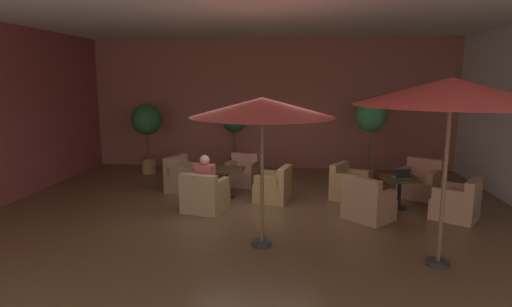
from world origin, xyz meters
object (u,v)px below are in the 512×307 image
(armchair_front_left_south, at_px, (457,204))
(open_laptop, at_px, (402,176))
(cafe_table_front_left, at_px, (400,184))
(armchair_front_right_east, at_px, (242,173))
(patron_blue_shirt, at_px, (205,174))
(patio_umbrella_tall_red, at_px, (262,108))
(armchair_front_right_south, at_px, (185,178))
(patio_umbrella_center_beige, at_px, (452,92))
(potted_tree_mid_right, at_px, (147,124))
(armchair_front_left_north, at_px, (349,186))
(armchair_front_right_north, at_px, (274,188))
(potted_tree_left_corner, at_px, (371,120))
(armchair_front_left_west, at_px, (420,183))
(cafe_table_front_right, at_px, (227,175))
(armchair_front_right_west, at_px, (205,196))
(armchair_front_left_east, at_px, (367,204))
(potted_tree_mid_left, at_px, (234,128))
(iced_drink_cup, at_px, (402,175))

(armchair_front_left_south, bearing_deg, open_laptop, 145.39)
(cafe_table_front_left, relative_size, armchair_front_right_east, 0.93)
(cafe_table_front_left, relative_size, patron_blue_shirt, 1.08)
(patio_umbrella_tall_red, bearing_deg, armchair_front_right_south, 123.98)
(patio_umbrella_center_beige, relative_size, potted_tree_mid_right, 1.36)
(armchair_front_left_north, bearing_deg, armchair_front_right_north, -169.09)
(armchair_front_right_south, xyz_separation_m, open_laptop, (4.87, -0.87, 0.38))
(potted_tree_left_corner, distance_m, potted_tree_mid_right, 6.17)
(armchair_front_left_west, relative_size, open_laptop, 3.13)
(armchair_front_left_north, height_order, cafe_table_front_right, armchair_front_left_north)
(armchair_front_right_south, xyz_separation_m, armchair_front_right_west, (0.81, -1.47, -0.00))
(armchair_front_left_east, xyz_separation_m, armchair_front_right_east, (-2.76, 2.46, -0.01))
(armchair_front_left_north, xyz_separation_m, armchair_front_right_south, (-3.86, 0.31, 0.01))
(cafe_table_front_left, height_order, armchair_front_right_west, armchair_front_right_west)
(patron_blue_shirt, bearing_deg, potted_tree_mid_right, 126.25)
(armchair_front_right_south, xyz_separation_m, patio_umbrella_tall_red, (2.15, -3.19, 1.92))
(armchair_front_right_east, relative_size, patio_umbrella_center_beige, 0.30)
(armchair_front_left_south, height_order, armchair_front_left_west, armchair_front_left_west)
(armchair_front_left_west, distance_m, patron_blue_shirt, 4.94)
(cafe_table_front_left, xyz_separation_m, potted_tree_mid_left, (-4.01, 3.43, 0.75))
(potted_tree_mid_left, bearing_deg, iced_drink_cup, -39.35)
(armchair_front_left_west, height_order, open_laptop, armchair_front_left_west)
(cafe_table_front_left, height_order, patio_umbrella_center_beige, patio_umbrella_center_beige)
(potted_tree_mid_left, bearing_deg, patron_blue_shirt, -90.08)
(armchair_front_left_south, relative_size, potted_tree_mid_left, 0.59)
(armchair_front_left_west, bearing_deg, open_laptop, -124.90)
(armchair_front_right_east, distance_m, armchair_front_right_west, 2.28)
(cafe_table_front_left, bearing_deg, armchair_front_left_west, 54.11)
(armchair_front_left_west, relative_size, iced_drink_cup, 9.76)
(armchair_front_right_north, xyz_separation_m, potted_tree_left_corner, (2.40, 2.23, 1.32))
(armchair_front_left_north, bearing_deg, armchair_front_right_east, 157.51)
(armchair_front_left_west, xyz_separation_m, potted_tree_mid_left, (-4.68, 2.51, 0.95))
(cafe_table_front_left, xyz_separation_m, patron_blue_shirt, (-4.02, -0.56, 0.25))
(open_laptop, bearing_deg, armchair_front_right_south, 169.90)
(potted_tree_mid_right, bearing_deg, open_laptop, -22.70)
(iced_drink_cup, bearing_deg, armchair_front_right_west, -170.40)
(armchair_front_right_south, relative_size, potted_tree_mid_left, 0.56)
(armchair_front_left_west, distance_m, potted_tree_left_corner, 2.22)
(armchair_front_left_east, height_order, potted_tree_left_corner, potted_tree_left_corner)
(armchair_front_right_north, distance_m, potted_tree_left_corner, 3.53)
(armchair_front_left_east, distance_m, potted_tree_left_corner, 3.60)
(potted_tree_mid_left, bearing_deg, armchair_front_right_west, -90.21)
(armchair_front_right_north, distance_m, iced_drink_cup, 2.74)
(potted_tree_mid_right, bearing_deg, armchair_front_right_east, -20.47)
(armchair_front_right_west, relative_size, potted_tree_left_corner, 0.44)
(potted_tree_left_corner, distance_m, open_laptop, 2.65)
(patio_umbrella_center_beige, height_order, potted_tree_mid_left, patio_umbrella_center_beige)
(armchair_front_left_west, bearing_deg, iced_drink_cup, -126.29)
(armchair_front_left_east, xyz_separation_m, armchair_front_right_west, (-3.25, 0.23, 0.00))
(armchair_front_right_north, height_order, patio_umbrella_center_beige, patio_umbrella_center_beige)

